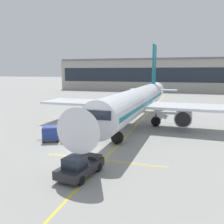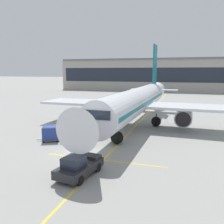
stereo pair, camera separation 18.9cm
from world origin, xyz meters
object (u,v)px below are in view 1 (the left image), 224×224
(safety_cone_wingtip, at_px, (102,121))
(belt_loader, at_px, (97,129))
(parked_airplane, at_px, (137,102))
(baggage_cart_lead, at_px, (69,132))
(pushback_tug, at_px, (80,166))
(ground_crew_by_carts, at_px, (66,131))
(safety_cone_engine_keepout, at_px, (78,126))
(ground_crew_by_loader, at_px, (85,128))
(ground_crew_marshaller, at_px, (69,128))
(safety_cone_nose_mark, at_px, (97,123))
(baggage_cart_second, at_px, (51,133))
(ground_crew_wingwalker, at_px, (86,134))

(safety_cone_wingtip, bearing_deg, belt_loader, -75.34)
(parked_airplane, bearing_deg, baggage_cart_lead, -122.01)
(pushback_tug, xyz_separation_m, ground_crew_by_carts, (-6.27, 9.49, 0.17))
(parked_airplane, xyz_separation_m, safety_cone_engine_keepout, (-8.02, -3.88, -3.51))
(ground_crew_by_carts, bearing_deg, parked_airplane, 53.95)
(pushback_tug, distance_m, ground_crew_by_loader, 12.73)
(ground_crew_by_loader, bearing_deg, belt_loader, 20.32)
(belt_loader, bearing_deg, ground_crew_marshaller, -156.24)
(ground_crew_by_loader, xyz_separation_m, safety_cone_wingtip, (-0.38, 7.81, -0.61))
(ground_crew_marshaller, relative_size, safety_cone_nose_mark, 2.21)
(baggage_cart_second, bearing_deg, parked_airplane, 52.99)
(ground_crew_by_carts, distance_m, safety_cone_wingtip, 10.24)
(belt_loader, relative_size, safety_cone_nose_mark, 6.61)
(safety_cone_engine_keepout, bearing_deg, ground_crew_by_carts, -80.67)
(belt_loader, relative_size, safety_cone_wingtip, 6.57)
(belt_loader, height_order, baggage_cart_second, belt_loader)
(parked_airplane, xyz_separation_m, baggage_cart_second, (-8.34, -11.07, -2.81))
(baggage_cart_second, height_order, safety_cone_wingtip, baggage_cart_second)
(ground_crew_by_carts, height_order, safety_cone_engine_keepout, ground_crew_by_carts)
(safety_cone_wingtip, bearing_deg, ground_crew_by_carts, -96.81)
(safety_cone_engine_keepout, distance_m, safety_cone_nose_mark, 3.30)
(ground_crew_marshaller, distance_m, ground_crew_wingwalker, 3.92)
(ground_crew_marshaller, bearing_deg, ground_crew_wingwalker, -32.77)
(parked_airplane, height_order, baggage_cart_lead, parked_airplane)
(safety_cone_engine_keepout, distance_m, safety_cone_wingtip, 4.84)
(baggage_cart_second, relative_size, safety_cone_engine_keepout, 4.47)
(belt_loader, xyz_separation_m, safety_cone_nose_mark, (-2.06, 5.54, -0.45))
(baggage_cart_lead, bearing_deg, ground_crew_wingwalker, -5.24)
(ground_crew_wingwalker, distance_m, safety_cone_nose_mark, 9.37)
(parked_airplane, xyz_separation_m, ground_crew_by_carts, (-7.06, -9.70, -2.81))
(baggage_cart_lead, height_order, ground_crew_marshaller, baggage_cart_lead)
(baggage_cart_lead, xyz_separation_m, safety_cone_nose_mark, (0.35, 8.91, -0.61))
(ground_crew_by_carts, xyz_separation_m, ground_crew_wingwalker, (3.08, -0.69, 0.00))
(ground_crew_marshaller, xyz_separation_m, safety_cone_nose_mark, (1.27, 7.01, -0.61))
(safety_cone_engine_keepout, height_order, safety_cone_wingtip, safety_cone_wingtip)
(pushback_tug, bearing_deg, baggage_cart_lead, 121.70)
(parked_airplane, bearing_deg, baggage_cart_second, -127.01)
(ground_crew_by_carts, xyz_separation_m, safety_cone_wingtip, (1.21, 10.15, -0.61))
(baggage_cart_lead, relative_size, ground_crew_wingwalker, 1.60)
(ground_crew_by_carts, bearing_deg, safety_cone_engine_keepout, 99.33)
(belt_loader, height_order, ground_crew_by_loader, belt_loader)
(ground_crew_by_carts, bearing_deg, belt_loader, 43.02)
(ground_crew_by_carts, bearing_deg, ground_crew_wingwalker, -12.62)
(parked_airplane, distance_m, safety_cone_wingtip, 6.79)
(safety_cone_wingtip, bearing_deg, ground_crew_wingwalker, -80.23)
(ground_crew_wingwalker, xyz_separation_m, safety_cone_nose_mark, (-2.03, 9.13, -0.61))
(belt_loader, height_order, pushback_tug, belt_loader)
(ground_crew_by_loader, height_order, safety_cone_nose_mark, ground_crew_by_loader)
(safety_cone_nose_mark, bearing_deg, ground_crew_by_loader, -84.95)
(belt_loader, height_order, ground_crew_wingwalker, belt_loader)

